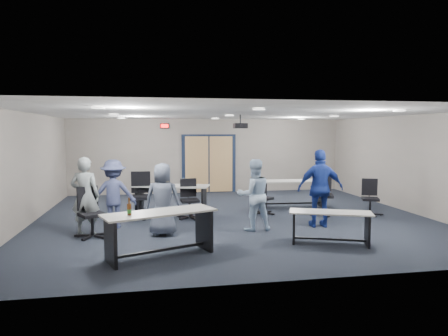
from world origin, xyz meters
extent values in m
plane|color=black|center=(0.00, 0.00, 0.00)|extent=(10.00, 10.00, 0.00)
cube|color=gray|center=(0.00, 4.50, 1.35)|extent=(10.00, 0.04, 2.70)
cube|color=gray|center=(0.00, -4.50, 1.35)|extent=(10.00, 0.04, 2.70)
cube|color=gray|center=(-5.00, 0.00, 1.35)|extent=(0.04, 9.00, 2.70)
cube|color=gray|center=(5.00, 0.00, 1.35)|extent=(0.04, 9.00, 2.70)
cube|color=white|center=(0.00, 0.00, 2.70)|extent=(10.00, 9.00, 0.04)
cube|color=black|center=(0.00, 4.47, 1.05)|extent=(2.00, 0.06, 2.20)
cube|color=tan|center=(-0.45, 4.45, 1.05)|extent=(0.85, 0.04, 2.05)
cube|color=tan|center=(0.45, 4.45, 1.05)|extent=(0.85, 0.04, 2.05)
cube|color=black|center=(-1.60, 4.45, 2.45)|extent=(0.32, 0.05, 0.18)
cube|color=#FF0C0C|center=(-1.60, 4.42, 2.45)|extent=(0.26, 0.02, 0.12)
cylinder|color=black|center=(0.30, 0.50, 2.58)|extent=(0.04, 0.04, 0.24)
cube|color=black|center=(0.30, 0.50, 2.40)|extent=(0.35, 0.30, 0.14)
cylinder|color=black|center=(0.30, 0.35, 2.40)|extent=(0.08, 0.03, 0.08)
cube|color=#AEABA4|center=(-1.93, -2.95, 0.80)|extent=(2.12, 1.35, 0.03)
cube|color=black|center=(-2.77, -3.27, 0.39)|extent=(0.27, 0.59, 0.78)
cube|color=black|center=(-1.10, -2.62, 0.39)|extent=(0.27, 0.59, 0.78)
cube|color=black|center=(-1.93, -2.95, 0.11)|extent=(1.69, 0.70, 0.04)
cube|color=#AEABA4|center=(1.43, -2.72, 0.64)|extent=(1.69, 1.07, 0.03)
cube|color=black|center=(0.76, -2.47, 0.31)|extent=(0.22, 0.47, 0.62)
cube|color=black|center=(2.10, -2.98, 0.31)|extent=(0.22, 0.47, 0.62)
cube|color=black|center=(1.43, -2.72, 0.09)|extent=(1.35, 0.55, 0.04)
cube|color=#AEABA4|center=(-1.56, 0.62, 0.79)|extent=(2.10, 1.21, 0.03)
cube|color=black|center=(-2.41, 0.88, 0.39)|extent=(0.23, 0.60, 0.77)
cube|color=black|center=(-0.71, 0.37, 0.39)|extent=(0.23, 0.60, 0.77)
cube|color=black|center=(-1.56, 0.62, 0.11)|extent=(1.71, 0.56, 0.04)
cube|color=#AEABA4|center=(2.06, 1.17, 0.78)|extent=(2.01, 0.79, 0.03)
cube|color=black|center=(1.18, 1.23, 0.38)|extent=(0.10, 0.60, 0.77)
cube|color=black|center=(2.93, 1.11, 0.38)|extent=(0.10, 0.60, 0.77)
cube|color=black|center=(2.06, 1.17, 0.11)|extent=(1.75, 0.18, 0.04)
cylinder|color=red|center=(2.82, 1.12, 0.86)|extent=(0.09, 0.09, 0.13)
imported|color=gray|center=(-3.50, -1.13, 0.85)|extent=(0.69, 0.52, 1.71)
imported|color=#4D5569|center=(-1.84, -1.46, 0.79)|extent=(0.86, 0.65, 1.58)
imported|color=#B7D4F3|center=(0.20, -1.37, 0.81)|extent=(0.83, 0.67, 1.62)
imported|color=navy|center=(1.83, -1.32, 0.92)|extent=(1.12, 0.57, 1.83)
imported|color=#414975|center=(-2.96, -0.53, 0.80)|extent=(1.04, 0.62, 1.60)
camera|label=1|loc=(-2.05, -10.06, 2.23)|focal=32.00mm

